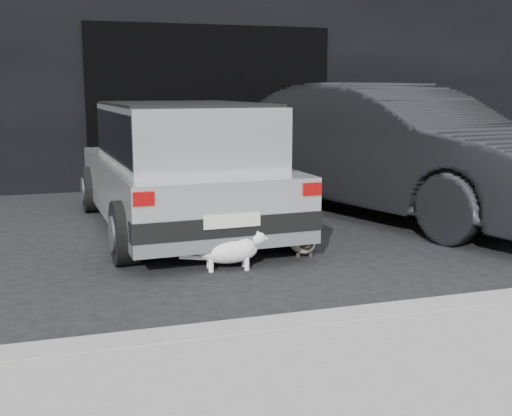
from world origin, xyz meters
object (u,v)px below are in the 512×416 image
object	(u,v)px
second_car	(395,150)
cat_siamese	(303,243)
silver_hatchback	(181,161)
cat_white	(232,249)

from	to	relation	value
second_car	cat_siamese	bearing A→B (deg)	-159.16
second_car	cat_siamese	distance (m)	2.51
second_car	silver_hatchback	bearing A→B (deg)	162.11
silver_hatchback	cat_siamese	size ratio (longest dim) A/B	5.54
silver_hatchback	cat_white	bearing A→B (deg)	-89.22
cat_white	cat_siamese	bearing A→B (deg)	115.73
cat_siamese	cat_white	bearing A→B (deg)	30.79
cat_siamese	silver_hatchback	bearing A→B (deg)	-47.45
silver_hatchback	second_car	bearing A→B (deg)	-1.80
cat_siamese	cat_white	xyz separation A→B (m)	(-0.79, -0.28, 0.07)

